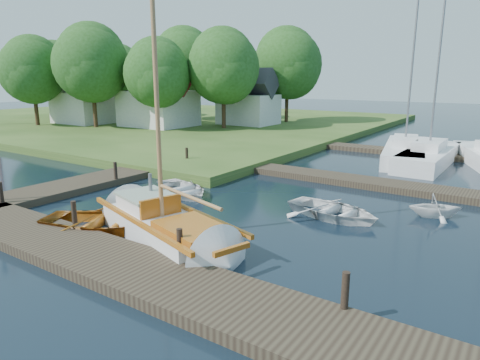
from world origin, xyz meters
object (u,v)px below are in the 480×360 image
Objects in this scene: dinghy at (101,219)px; tender_a at (182,187)px; sailboat at (168,229)px; house_c at (248,102)px; mooring_post_2 at (180,243)px; mooring_post_1 at (74,213)px; tree_0 at (32,70)px; mooring_post_4 at (115,171)px; tender_d at (436,204)px; tree_2 at (158,73)px; marina_boat_2 at (429,155)px; tree_4 at (185,63)px; marina_boat_1 at (404,150)px; tender_c at (333,208)px; house_b at (85,99)px; tree_3 at (224,67)px; tree_1 at (92,63)px; tree_6 at (54,70)px; mooring_post_0 at (1,192)px; house_a at (158,99)px; mooring_post_3 at (345,290)px; mooring_post_5 at (187,155)px; tree_5 at (118,72)px; tree_7 at (288,64)px.

tender_a is at bearing -15.41° from dinghy.
sailboat is 1.86× the size of house_c.
mooring_post_2 is at bearing -117.81° from tender_a.
tree_0 is (-27.00, 15.05, 4.83)m from mooring_post_1.
mooring_post_4 reaches higher than tender_d.
marina_boat_2 is at bearing -1.68° from tree_2.
tree_4 is (-26.04, 8.65, 5.80)m from marina_boat_2.
marina_boat_1 reaches higher than tender_d.
tree_4 is at bearing 60.77° from tender_c.
house_c is (14.00, 8.00, -0.19)m from house_b.
tree_4 is (-8.00, 4.00, 0.56)m from tree_3.
tender_a is 9.98m from tender_d.
sailboat is 29.14m from tree_1.
dinghy is at bearing -50.01° from tree_2.
tender_a is at bearing 145.08° from marina_boat_1.
dinghy is 0.34× the size of marina_boat_2.
mooring_post_0 is at bearing -36.45° from tree_6.
house_a is at bearing 135.67° from mooring_post_2.
mooring_post_0 is 13.50m from mooring_post_3.
mooring_post_1 is 0.07× the size of marina_boat_2.
mooring_post_1 is 0.10× the size of tree_0.
mooring_post_1 is at bearing 0.00° from mooring_post_0.
tree_4 is at bearing 118.19° from mooring_post_0.
mooring_post_4 is 5.00m from mooring_post_5.
tree_4 is (-15.00, 17.05, 5.67)m from mooring_post_5.
tender_d is 0.19× the size of tree_4.
house_c is 16.36m from tree_5.
mooring_post_1 is 1.00× the size of mooring_post_3.
mooring_post_0 is 27.50m from tree_0.
house_a is (-26.22, 12.63, 2.48)m from tender_d.
dinghy is 0.43× the size of tree_1.
mooring_post_5 is 31.42m from tree_6.
tree_4 is at bearing 131.34° from mooring_post_5.
tree_7 is (2.00, 8.00, 0.39)m from tree_3.
marina_boat_2 is (-2.18, 10.03, 0.09)m from tender_d.
mooring_post_3 is 0.13× the size of house_a.
tree_1 is at bearing 144.67° from mooring_post_4.
tree_7 is (18.00, 16.00, 0.67)m from tree_0.
sailboat is at bearing -24.75° from tree_0.
tree_1 reaches higher than tree_2.
tree_5 is (-29.83, 23.75, 5.07)m from sailboat.
tree_6 is (-12.00, 4.00, -0.45)m from tree_1.
tree_4 is (-19.00, 27.05, 5.67)m from mooring_post_1.
mooring_post_4 is (0.50, 5.00, 0.00)m from mooring_post_0.
tender_d is at bearing -173.02° from marina_boat_1.
house_b reaches higher than dinghy.
mooring_post_0 is at bearing 73.67° from dinghy.
house_a is 6.43m from tree_1.
mooring_post_1 is 0.44× the size of tender_d.
mooring_post_1 reaches higher than tender_c.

